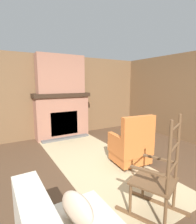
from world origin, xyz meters
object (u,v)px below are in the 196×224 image
at_px(armchair, 131,147).
at_px(storage_case, 67,90).
at_px(rocking_chair, 157,183).
at_px(oil_lamp_vase, 40,90).
at_px(firewood_stack, 140,139).
at_px(decorative_plate_on_mantel, 58,89).

xyz_separation_m(armchair, storage_case, (-2.48, -0.35, 1.02)).
xyz_separation_m(armchair, rocking_chair, (1.18, -0.64, 0.05)).
relative_size(armchair, rocking_chair, 0.81).
distance_m(rocking_chair, oil_lamp_vase, 3.82).
bearing_deg(rocking_chair, firewood_stack, -63.63).
relative_size(armchair, oil_lamp_vase, 3.65).
height_order(rocking_chair, oil_lamp_vase, oil_lamp_vase).
bearing_deg(oil_lamp_vase, armchair, 24.84).
bearing_deg(armchair, decorative_plate_on_mantel, 20.00).
height_order(armchair, rocking_chair, rocking_chair).
height_order(oil_lamp_vase, storage_case, oil_lamp_vase).
height_order(armchair, storage_case, storage_case).
xyz_separation_m(armchair, oil_lamp_vase, (-2.48, -1.15, 1.05)).
bearing_deg(decorative_plate_on_mantel, rocking_chair, -0.22).
xyz_separation_m(armchair, firewood_stack, (-0.90, 1.11, -0.28)).
relative_size(rocking_chair, storage_case, 5.55).
bearing_deg(decorative_plate_on_mantel, oil_lamp_vase, -87.81).
distance_m(firewood_stack, decorative_plate_on_mantel, 2.71).
xyz_separation_m(rocking_chair, storage_case, (-3.66, 0.29, 0.97)).
height_order(rocking_chair, firewood_stack, rocking_chair).
height_order(rocking_chair, decorative_plate_on_mantel, decorative_plate_on_mantel).
bearing_deg(storage_case, decorative_plate_on_mantel, -94.15).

